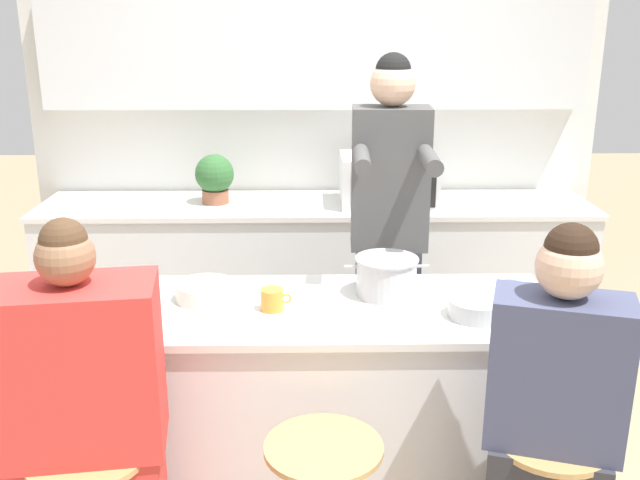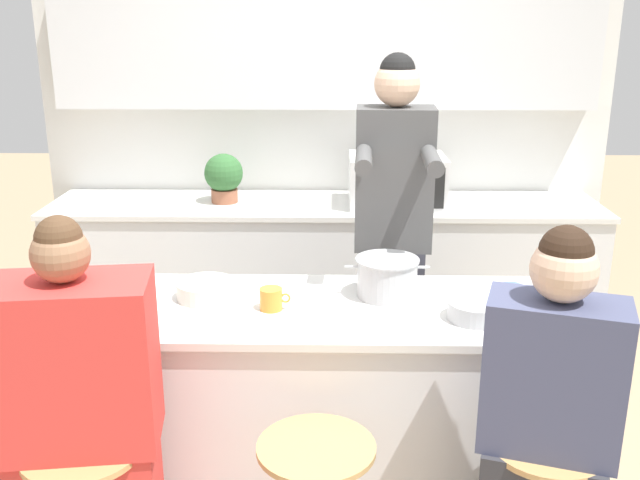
{
  "view_description": "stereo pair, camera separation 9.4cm",
  "coord_description": "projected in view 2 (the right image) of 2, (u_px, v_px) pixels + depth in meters",
  "views": [
    {
      "loc": [
        -0.04,
        -2.6,
        1.99
      ],
      "look_at": [
        0.0,
        0.07,
        1.15
      ],
      "focal_mm": 40.0,
      "sensor_mm": 36.0,
      "label": 1
    },
    {
      "loc": [
        0.05,
        -2.6,
        1.99
      ],
      "look_at": [
        0.0,
        0.07,
        1.15
      ],
      "focal_mm": 40.0,
      "sensor_mm": 36.0,
      "label": 2
    }
  ],
  "objects": [
    {
      "name": "wall_back",
      "position": [
        325.0,
        92.0,
        4.38
      ],
      "size": [
        3.53,
        0.22,
        2.7
      ],
      "color": "silver",
      "rests_on": "ground_plane"
    },
    {
      "name": "back_counter",
      "position": [
        324.0,
        274.0,
        4.4
      ],
      "size": [
        3.28,
        0.67,
        0.92
      ],
      "color": "silver",
      "rests_on": "ground_plane"
    },
    {
      "name": "kitchen_island",
      "position": [
        320.0,
        405.0,
        2.94
      ],
      "size": [
        1.88,
        0.7,
        0.9
      ],
      "color": "black",
      "rests_on": "ground_plane"
    },
    {
      "name": "person_cooking",
      "position": [
        392.0,
        252.0,
        3.33
      ],
      "size": [
        0.37,
        0.59,
        1.84
      ],
      "rotation": [
        0.0,
        0.0,
        -0.04
      ],
      "color": "#383842",
      "rests_on": "ground_plane"
    },
    {
      "name": "person_wrapped_blanket",
      "position": [
        82.0,
        440.0,
        2.32
      ],
      "size": [
        0.54,
        0.35,
        1.43
      ],
      "rotation": [
        0.0,
        0.0,
        0.13
      ],
      "color": "red",
      "rests_on": "ground_plane"
    },
    {
      "name": "person_seated_near",
      "position": [
        544.0,
        451.0,
        2.3
      ],
      "size": [
        0.47,
        0.36,
        1.41
      ],
      "rotation": [
        0.0,
        0.0,
        -0.3
      ],
      "color": "#333338",
      "rests_on": "ground_plane"
    },
    {
      "name": "cooking_pot",
      "position": [
        387.0,
        277.0,
        2.89
      ],
      "size": [
        0.34,
        0.26,
        0.16
      ],
      "color": "#B7BABC",
      "rests_on": "kitchen_island"
    },
    {
      "name": "fruit_bowl",
      "position": [
        206.0,
        290.0,
        2.88
      ],
      "size": [
        0.24,
        0.24,
        0.07
      ],
      "color": "silver",
      "rests_on": "kitchen_island"
    },
    {
      "name": "mixing_bowl_steel",
      "position": [
        476.0,
        310.0,
        2.68
      ],
      "size": [
        0.22,
        0.22,
        0.07
      ],
      "color": "#B7BABC",
      "rests_on": "kitchen_island"
    },
    {
      "name": "coffee_cup_near",
      "position": [
        271.0,
        299.0,
        2.76
      ],
      "size": [
        0.12,
        0.09,
        0.09
      ],
      "color": "orange",
      "rests_on": "kitchen_island"
    },
    {
      "name": "coffee_cup_far",
      "position": [
        512.0,
        295.0,
        2.81
      ],
      "size": [
        0.12,
        0.09,
        0.08
      ],
      "color": "#4C7099",
      "rests_on": "kitchen_island"
    },
    {
      "name": "banana_bunch",
      "position": [
        122.0,
        304.0,
        2.77
      ],
      "size": [
        0.15,
        0.11,
        0.05
      ],
      "color": "yellow",
      "rests_on": "kitchen_island"
    },
    {
      "name": "microwave",
      "position": [
        397.0,
        180.0,
        4.18
      ],
      "size": [
        0.56,
        0.4,
        0.29
      ],
      "color": "white",
      "rests_on": "back_counter"
    },
    {
      "name": "potted_plant",
      "position": [
        224.0,
        176.0,
        4.23
      ],
      "size": [
        0.23,
        0.23,
        0.29
      ],
      "color": "#93563D",
      "rests_on": "back_counter"
    }
  ]
}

